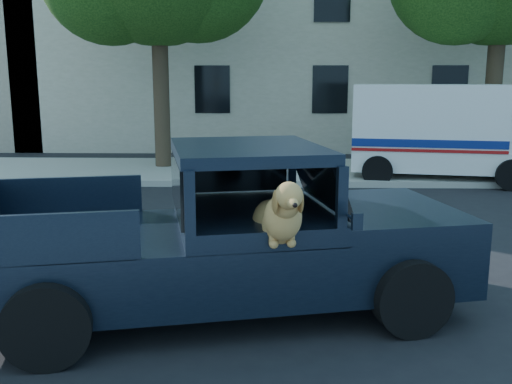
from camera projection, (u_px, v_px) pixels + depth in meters
ground at (354, 305)px, 6.51m from camera, size 120.00×120.00×0.00m
far_sidewalk at (307, 171)px, 15.52m from camera, size 60.00×4.00×0.15m
lane_stripes at (443, 229)px, 9.78m from camera, size 21.60×0.14×0.01m
building_main at (376, 27)px, 21.73m from camera, size 26.00×6.00×9.00m
pickup_truck at (218, 257)px, 6.23m from camera, size 5.45×3.14×1.84m
mail_truck at (438, 139)px, 14.28m from camera, size 4.68×2.88×2.41m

